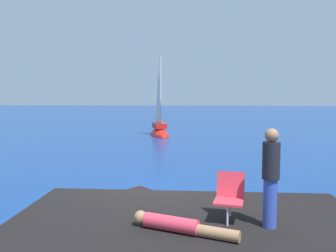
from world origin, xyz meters
TOP-DOWN VIEW (x-y plane):
  - ground_plane at (0.00, 0.00)m, footprint 160.00×160.00m
  - shore_ledge at (0.88, -2.90)m, footprint 6.23×4.26m
  - boulder_seaward at (1.08, -0.58)m, footprint 1.02×1.24m
  - boulder_inland at (-0.12, -0.40)m, footprint 2.08×1.95m
  - sailboat_near at (-1.06, 15.57)m, footprint 1.98×3.32m
  - person_sunbather at (0.75, -3.18)m, footprint 1.68×0.80m
  - person_standing at (2.22, -2.89)m, footprint 0.28×0.28m
  - beach_chair at (1.62, -2.54)m, footprint 0.60×0.69m

SIDE VIEW (x-z plane):
  - ground_plane at x=0.00m, z-range 0.00..0.00m
  - boulder_seaward at x=1.08m, z-range -0.37..0.37m
  - boulder_inland at x=-0.12m, z-range -0.52..0.52m
  - sailboat_near at x=-1.06m, z-range -2.67..3.31m
  - shore_ledge at x=0.88m, z-range 0.00..0.74m
  - person_sunbather at x=0.75m, z-range 0.73..0.98m
  - beach_chair at x=1.62m, z-range 0.79..1.58m
  - person_standing at x=2.22m, z-range 0.80..2.42m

